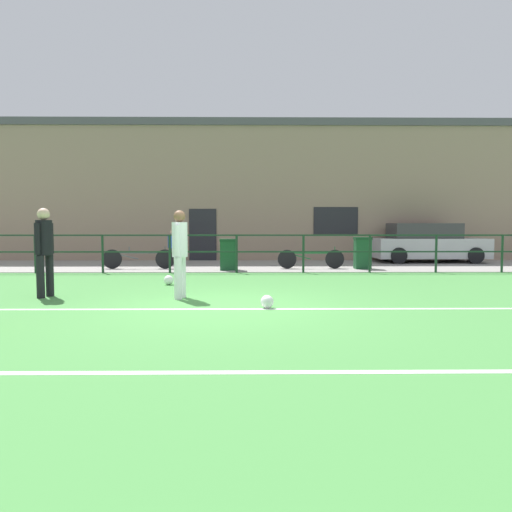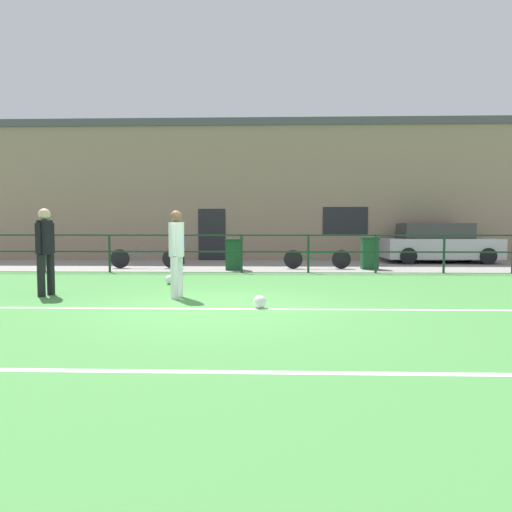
{
  "view_description": "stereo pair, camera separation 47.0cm",
  "coord_description": "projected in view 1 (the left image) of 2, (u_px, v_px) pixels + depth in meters",
  "views": [
    {
      "loc": [
        0.42,
        -7.99,
        1.38
      ],
      "look_at": [
        0.54,
        2.74,
        0.71
      ],
      "focal_mm": 32.89,
      "sensor_mm": 36.0,
      "label": 1
    },
    {
      "loc": [
        0.89,
        -7.99,
        1.38
      ],
      "look_at": [
        0.54,
        2.74,
        0.71
      ],
      "focal_mm": 32.89,
      "sensor_mm": 36.0,
      "label": 2
    }
  ],
  "objects": [
    {
      "name": "ground",
      "position": [
        226.0,
        308.0,
        8.06
      ],
      "size": [
        60.0,
        44.0,
        0.04
      ],
      "primitive_type": "cube",
      "color": "#478C42"
    },
    {
      "name": "trash_bin_0",
      "position": [
        228.0,
        254.0,
        14.73
      ],
      "size": [
        0.53,
        0.45,
        0.98
      ],
      "color": "#194C28",
      "rests_on": "pavement_strip"
    },
    {
      "name": "player_winger",
      "position": [
        180.0,
        249.0,
        8.99
      ],
      "size": [
        0.3,
        0.46,
        1.7
      ],
      "rotation": [
        0.0,
        0.0,
        1.4
      ],
      "color": "white",
      "rests_on": "ground"
    },
    {
      "name": "parked_car_red",
      "position": [
        427.0,
        244.0,
        18.03
      ],
      "size": [
        4.18,
        1.86,
        1.49
      ],
      "color": "#B7B7BC",
      "rests_on": "pavement_strip"
    },
    {
      "name": "bicycle_parked_1",
      "position": [
        138.0,
        259.0,
        15.18
      ],
      "size": [
        2.34,
        0.04,
        0.73
      ],
      "color": "black",
      "rests_on": "pavement_strip"
    },
    {
      "name": "perimeter_fence",
      "position": [
        237.0,
        248.0,
        14.0
      ],
      "size": [
        36.07,
        0.07,
        1.15
      ],
      "color": "#193823",
      "rests_on": "ground"
    },
    {
      "name": "field_line_hash",
      "position": [
        207.0,
        372.0,
        4.44
      ],
      "size": [
        36.0,
        0.11,
        0.0
      ],
      "primitive_type": "cube",
      "color": "white",
      "rests_on": "ground"
    },
    {
      "name": "clubhouse_facade",
      "position": [
        241.0,
        192.0,
        20.05
      ],
      "size": [
        28.0,
        2.56,
        5.73
      ],
      "color": "gray",
      "rests_on": "ground"
    },
    {
      "name": "trash_bin_1",
      "position": [
        362.0,
        253.0,
        15.17
      ],
      "size": [
        0.53,
        0.45,
        1.03
      ],
      "color": "#194C28",
      "rests_on": "pavement_strip"
    },
    {
      "name": "soccer_ball_spare",
      "position": [
        267.0,
        302.0,
        7.95
      ],
      "size": [
        0.22,
        0.22,
        0.22
      ],
      "primitive_type": "sphere",
      "color": "white",
      "rests_on": "ground"
    },
    {
      "name": "pavement_strip",
      "position": [
        239.0,
        266.0,
        16.54
      ],
      "size": [
        48.0,
        5.0,
        0.02
      ],
      "primitive_type": "cube",
      "color": "gray",
      "rests_on": "ground"
    },
    {
      "name": "player_goalkeeper",
      "position": [
        44.0,
        247.0,
        9.15
      ],
      "size": [
        0.31,
        0.46,
        1.75
      ],
      "rotation": [
        0.0,
        0.0,
        1.28
      ],
      "color": "black",
      "rests_on": "ground"
    },
    {
      "name": "bicycle_parked_0",
      "position": [
        311.0,
        259.0,
        15.25
      ],
      "size": [
        2.17,
        0.04,
        0.71
      ],
      "color": "black",
      "rests_on": "pavement_strip"
    },
    {
      "name": "spectator_child",
      "position": [
        172.0,
        245.0,
        16.84
      ],
      "size": [
        0.34,
        0.22,
        1.25
      ],
      "rotation": [
        0.0,
        0.0,
        2.91
      ],
      "color": "#232D4C",
      "rests_on": "pavement_strip"
    },
    {
      "name": "soccer_ball_match",
      "position": [
        169.0,
        280.0,
        11.14
      ],
      "size": [
        0.23,
        0.23,
        0.23
      ],
      "primitive_type": "sphere",
      "color": "white",
      "rests_on": "ground"
    },
    {
      "name": "field_line_touchline",
      "position": [
        226.0,
        309.0,
        7.86
      ],
      "size": [
        36.0,
        0.11,
        0.0
      ],
      "primitive_type": "cube",
      "color": "white",
      "rests_on": "ground"
    }
  ]
}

